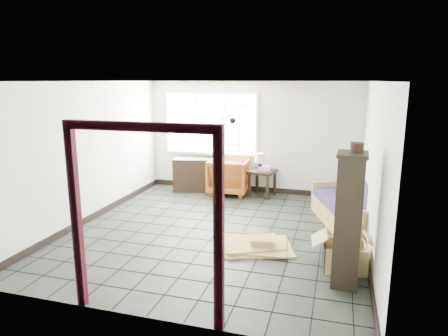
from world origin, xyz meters
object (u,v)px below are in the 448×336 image
(armchair, at_px, (229,174))
(tall_shelf, at_px, (348,219))
(futon_sofa, at_px, (348,208))
(side_table, at_px, (262,175))

(armchair, height_order, tall_shelf, tall_shelf)
(futon_sofa, xyz_separation_m, tall_shelf, (-0.06, -2.32, 0.58))
(armchair, height_order, side_table, armchair)
(side_table, relative_size, tall_shelf, 0.37)
(armchair, distance_m, tall_shelf, 4.56)
(futon_sofa, xyz_separation_m, side_table, (-1.87, 1.40, 0.20))
(futon_sofa, distance_m, tall_shelf, 2.39)
(armchair, bearing_deg, side_table, 177.22)
(side_table, bearing_deg, armchair, 180.00)
(futon_sofa, distance_m, armchair, 3.01)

